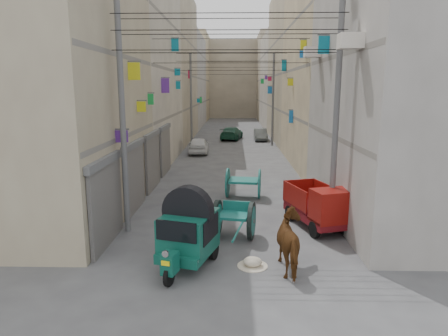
{
  "coord_description": "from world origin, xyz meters",
  "views": [
    {
      "loc": [
        0.18,
        -7.49,
        5.01
      ],
      "look_at": [
        -0.17,
        6.5,
        2.21
      ],
      "focal_mm": 32.0,
      "sensor_mm": 36.0,
      "label": 1
    }
  ],
  "objects_px": {
    "second_cart": "(243,182)",
    "distant_car_white": "(199,145)",
    "mini_truck": "(321,209)",
    "feed_sack": "(253,262)",
    "auto_rickshaw": "(188,230)",
    "horse": "(293,242)",
    "distant_car_grey": "(260,134)",
    "tonga_cart": "(234,219)",
    "distant_car_green": "(232,133)"
  },
  "relations": [
    {
      "from": "tonga_cart",
      "to": "distant_car_grey",
      "type": "bearing_deg",
      "value": 95.09
    },
    {
      "from": "mini_truck",
      "to": "distant_car_grey",
      "type": "xyz_separation_m",
      "value": [
        -0.5,
        25.38,
        -0.22
      ]
    },
    {
      "from": "second_cart",
      "to": "distant_car_white",
      "type": "distance_m",
      "value": 13.29
    },
    {
      "from": "distant_car_green",
      "to": "auto_rickshaw",
      "type": "bearing_deg",
      "value": 97.88
    },
    {
      "from": "mini_truck",
      "to": "distant_car_grey",
      "type": "relative_size",
      "value": 0.92
    },
    {
      "from": "tonga_cart",
      "to": "auto_rickshaw",
      "type": "bearing_deg",
      "value": -110.01
    },
    {
      "from": "feed_sack",
      "to": "distant_car_grey",
      "type": "distance_m",
      "value": 28.5
    },
    {
      "from": "auto_rickshaw",
      "to": "feed_sack",
      "type": "bearing_deg",
      "value": 15.22
    },
    {
      "from": "horse",
      "to": "distant_car_green",
      "type": "distance_m",
      "value": 29.27
    },
    {
      "from": "mini_truck",
      "to": "horse",
      "type": "height_order",
      "value": "mini_truck"
    },
    {
      "from": "horse",
      "to": "distant_car_green",
      "type": "bearing_deg",
      "value": -92.99
    },
    {
      "from": "tonga_cart",
      "to": "mini_truck",
      "type": "relative_size",
      "value": 0.93
    },
    {
      "from": "tonga_cart",
      "to": "distant_car_green",
      "type": "distance_m",
      "value": 26.78
    },
    {
      "from": "distant_car_white",
      "to": "auto_rickshaw",
      "type": "bearing_deg",
      "value": 91.85
    },
    {
      "from": "second_cart",
      "to": "feed_sack",
      "type": "xyz_separation_m",
      "value": [
        0.09,
        -7.36,
        -0.6
      ]
    },
    {
      "from": "distant_car_grey",
      "to": "distant_car_white",
      "type": "bearing_deg",
      "value": -123.64
    },
    {
      "from": "tonga_cart",
      "to": "horse",
      "type": "xyz_separation_m",
      "value": [
        1.65,
        -2.43,
        0.15
      ]
    },
    {
      "from": "horse",
      "to": "distant_car_grey",
      "type": "bearing_deg",
      "value": -98.59
    },
    {
      "from": "horse",
      "to": "distant_car_white",
      "type": "relative_size",
      "value": 0.52
    },
    {
      "from": "mini_truck",
      "to": "distant_car_grey",
      "type": "bearing_deg",
      "value": 73.88
    },
    {
      "from": "second_cart",
      "to": "distant_car_grey",
      "type": "bearing_deg",
      "value": 90.89
    },
    {
      "from": "distant_car_white",
      "to": "distant_car_green",
      "type": "height_order",
      "value": "distant_car_white"
    },
    {
      "from": "auto_rickshaw",
      "to": "distant_car_grey",
      "type": "height_order",
      "value": "auto_rickshaw"
    },
    {
      "from": "auto_rickshaw",
      "to": "tonga_cart",
      "type": "xyz_separation_m",
      "value": [
        1.3,
        2.19,
        -0.38
      ]
    },
    {
      "from": "mini_truck",
      "to": "distant_car_white",
      "type": "relative_size",
      "value": 0.86
    },
    {
      "from": "distant_car_white",
      "to": "feed_sack",
      "type": "bearing_deg",
      "value": 96.96
    },
    {
      "from": "horse",
      "to": "feed_sack",
      "type": "bearing_deg",
      "value": -16.9
    },
    {
      "from": "distant_car_white",
      "to": "second_cart",
      "type": "bearing_deg",
      "value": 101.69
    },
    {
      "from": "feed_sack",
      "to": "distant_car_white",
      "type": "height_order",
      "value": "distant_car_white"
    },
    {
      "from": "tonga_cart",
      "to": "second_cart",
      "type": "xyz_separation_m",
      "value": [
        0.44,
        5.14,
        0.07
      ]
    },
    {
      "from": "mini_truck",
      "to": "distant_car_grey",
      "type": "height_order",
      "value": "mini_truck"
    },
    {
      "from": "tonga_cart",
      "to": "feed_sack",
      "type": "height_order",
      "value": "tonga_cart"
    },
    {
      "from": "auto_rickshaw",
      "to": "horse",
      "type": "distance_m",
      "value": 2.97
    },
    {
      "from": "tonga_cart",
      "to": "feed_sack",
      "type": "xyz_separation_m",
      "value": [
        0.53,
        -2.23,
        -0.53
      ]
    },
    {
      "from": "horse",
      "to": "distant_car_white",
      "type": "bearing_deg",
      "value": -84.47
    },
    {
      "from": "second_cart",
      "to": "distant_car_white",
      "type": "relative_size",
      "value": 0.46
    },
    {
      "from": "auto_rickshaw",
      "to": "mini_truck",
      "type": "distance_m",
      "value": 5.34
    },
    {
      "from": "second_cart",
      "to": "distant_car_green",
      "type": "height_order",
      "value": "second_cart"
    },
    {
      "from": "tonga_cart",
      "to": "horse",
      "type": "height_order",
      "value": "horse"
    },
    {
      "from": "mini_truck",
      "to": "feed_sack",
      "type": "distance_m",
      "value": 4.04
    },
    {
      "from": "auto_rickshaw",
      "to": "mini_truck",
      "type": "xyz_separation_m",
      "value": [
        4.41,
        3.01,
        -0.26
      ]
    },
    {
      "from": "mini_truck",
      "to": "second_cart",
      "type": "xyz_separation_m",
      "value": [
        -2.66,
        4.32,
        -0.06
      ]
    },
    {
      "from": "tonga_cart",
      "to": "distant_car_grey",
      "type": "height_order",
      "value": "tonga_cart"
    },
    {
      "from": "second_cart",
      "to": "distant_car_grey",
      "type": "height_order",
      "value": "second_cart"
    },
    {
      "from": "horse",
      "to": "distant_car_white",
      "type": "height_order",
      "value": "horse"
    },
    {
      "from": "auto_rickshaw",
      "to": "feed_sack",
      "type": "xyz_separation_m",
      "value": [
        1.84,
        -0.04,
        -0.91
      ]
    },
    {
      "from": "tonga_cart",
      "to": "distant_car_white",
      "type": "height_order",
      "value": "tonga_cart"
    },
    {
      "from": "tonga_cart",
      "to": "feed_sack",
      "type": "relative_size",
      "value": 5.46
    },
    {
      "from": "auto_rickshaw",
      "to": "distant_car_green",
      "type": "xyz_separation_m",
      "value": [
        1.07,
        28.97,
        -0.42
      ]
    },
    {
      "from": "distant_car_grey",
      "to": "horse",
      "type": "bearing_deg",
      "value": -92.14
    }
  ]
}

